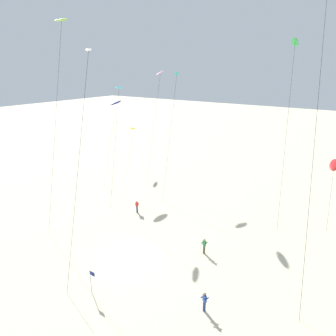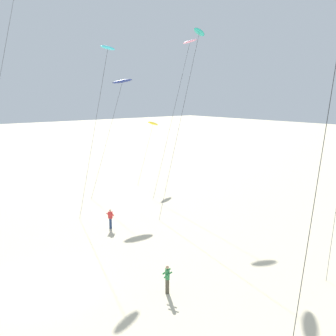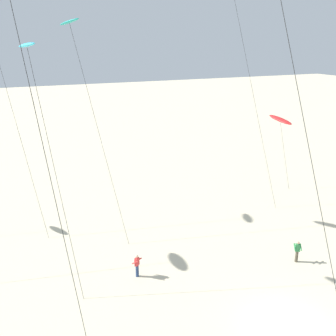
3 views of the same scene
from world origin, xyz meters
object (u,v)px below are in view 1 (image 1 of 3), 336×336
object	(u,v)px
kite_pink	(160,75)
kite_white	(88,58)
kite_flyer_furthest	(137,206)
kite_lime	(61,25)
kite_flyer_nearest	(204,246)
kite_navy	(116,103)
kite_flyer_middle	(205,301)
kite_green	(295,45)
kite_red	(334,165)
marker_flag	(92,277)
kite_cyan	(119,90)
kite_yellow	(133,129)
kite_teal	(177,76)

from	to	relation	value
kite_pink	kite_white	distance (m)	25.70
kite_flyer_furthest	kite_pink	bearing A→B (deg)	115.21
kite_lime	kite_flyer_nearest	world-z (taller)	kite_lime
kite_navy	kite_flyer_middle	xyz separation A→B (m)	(25.78, -18.12, -11.49)
kite_green	kite_red	world-z (taller)	kite_green
kite_navy	kite_flyer_furthest	world-z (taller)	kite_navy
kite_red	marker_flag	size ratio (longest dim) A/B	3.71
kite_red	kite_cyan	world-z (taller)	kite_cyan
kite_yellow	kite_green	xyz separation A→B (m)	(26.48, -2.10, 12.79)
kite_lime	kite_yellow	world-z (taller)	kite_lime
kite_navy	kite_flyer_furthest	size ratio (longest dim) A/B	7.72
kite_pink	kite_cyan	world-z (taller)	kite_pink
kite_red	marker_flag	bearing A→B (deg)	-120.52
kite_cyan	kite_flyer_middle	size ratio (longest dim) A/B	9.27
kite_red	kite_white	world-z (taller)	kite_white
kite_lime	kite_yellow	size ratio (longest dim) A/B	2.94
kite_yellow	kite_cyan	xyz separation A→B (m)	(7.10, -10.51, 7.61)
kite_navy	kite_lime	bearing A→B (deg)	-70.99
kite_green	kite_flyer_furthest	world-z (taller)	kite_green
kite_cyan	kite_green	bearing A→B (deg)	23.46
kite_pink	kite_teal	xyz separation A→B (m)	(5.88, -4.13, -0.01)
kite_pink	kite_red	distance (m)	29.22
kite_flyer_nearest	kite_cyan	bearing A→B (deg)	159.16
kite_yellow	kite_green	size ratio (longest dim) A/B	0.37
kite_lime	kite_navy	size ratio (longest dim) A/B	1.78
kite_white	kite_cyan	distance (m)	14.71
kite_lime	kite_teal	world-z (taller)	kite_lime
kite_pink	kite_teal	world-z (taller)	kite_pink
kite_flyer_middle	kite_navy	bearing A→B (deg)	144.90
kite_flyer_furthest	kite_teal	bearing A→B (deg)	96.39
kite_lime	kite_white	bearing A→B (deg)	-27.87
kite_white	kite_cyan	bearing A→B (deg)	124.03
kite_green	kite_flyer_furthest	distance (m)	26.55
kite_white	kite_teal	bearing A→B (deg)	101.48
kite_lime	kite_red	xyz separation A→B (m)	(27.05, 14.00, -14.71)
kite_pink	kite_flyer_nearest	size ratio (longest dim) A/B	10.42
kite_flyer_furthest	marker_flag	bearing A→B (deg)	-64.47
kite_green	kite_flyer_middle	size ratio (longest dim) A/B	12.56
kite_white	kite_teal	world-z (taller)	kite_white
kite_white	kite_flyer_middle	world-z (taller)	kite_white
kite_lime	kite_flyer_furthest	size ratio (longest dim) A/B	13.74
kite_green	kite_lime	bearing A→B (deg)	-144.09
kite_pink	kite_cyan	distance (m)	12.11
kite_yellow	kite_white	world-z (taller)	kite_white
kite_teal	marker_flag	distance (m)	29.45
kite_yellow	marker_flag	xyz separation A→B (m)	(18.64, -26.92, -5.82)
kite_cyan	kite_flyer_nearest	xyz separation A→B (m)	(16.54, -6.30, -14.03)
kite_red	kite_green	bearing A→B (deg)	169.03
kite_lime	kite_cyan	world-z (taller)	kite_lime
kite_lime	kite_teal	size ratio (longest dim) A/B	1.33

